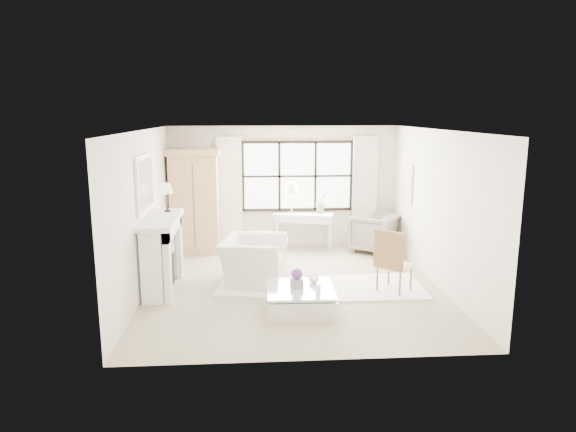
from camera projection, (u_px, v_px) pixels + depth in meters
name	position (u px, v px, depth m)	size (l,w,h in m)	color
floor	(294.00, 286.00, 8.97)	(5.50, 5.50, 0.00)	tan
ceiling	(294.00, 130.00, 8.44)	(5.50, 5.50, 0.00)	silver
wall_back	(284.00, 187.00, 11.39)	(5.00, 5.00, 0.00)	beige
wall_front	(313.00, 254.00, 6.01)	(5.00, 5.00, 0.00)	white
wall_left	(144.00, 212.00, 8.53)	(5.50, 5.50, 0.00)	beige
wall_right	(438.00, 209.00, 8.87)	(5.50, 5.50, 0.00)	silver
window_pane	(297.00, 176.00, 11.34)	(2.40, 0.02, 1.50)	white
window_frame	(297.00, 176.00, 11.33)	(2.50, 0.04, 1.50)	black
curtain_rod	(298.00, 137.00, 11.11)	(0.04, 0.04, 3.30)	#B7823F
curtain_left	(230.00, 194.00, 11.24)	(0.55, 0.10, 2.47)	silver
curtain_right	(365.00, 192.00, 11.44)	(0.55, 0.10, 2.47)	beige
fireplace	(160.00, 253.00, 8.69)	(0.58, 1.66, 1.26)	silver
mirror_frame	(144.00, 183.00, 8.44)	(0.05, 1.15, 0.95)	white
mirror_glass	(146.00, 183.00, 8.44)	(0.02, 1.00, 0.80)	silver
art_frame	(407.00, 184.00, 10.49)	(0.04, 0.62, 0.82)	silver
art_canvas	(406.00, 184.00, 10.49)	(0.01, 0.52, 0.72)	beige
mantel_lamp	(166.00, 190.00, 9.00)	(0.22, 0.22, 0.51)	black
armoire	(195.00, 200.00, 10.97)	(1.15, 0.74, 2.24)	tan
console_table	(303.00, 231.00, 11.39)	(1.37, 0.78, 0.80)	white
console_lamp	(291.00, 188.00, 11.18)	(0.28, 0.28, 0.69)	gold
orchid_plant	(321.00, 203.00, 11.28)	(0.26, 0.21, 0.47)	#54714B
side_table	(279.00, 248.00, 10.23)	(0.40, 0.40, 0.51)	silver
rug_left	(263.00, 286.00, 8.92)	(1.54, 1.08, 0.03)	white
rug_right	(370.00, 287.00, 8.87)	(1.79, 1.34, 0.03)	white
club_armchair	(253.00, 260.00, 9.15)	(1.22, 1.06, 0.79)	beige
wingback_chair	(374.00, 233.00, 11.15)	(0.89, 0.92, 0.83)	gray
french_chair	(394.00, 275.00, 8.61)	(0.68, 0.68, 1.08)	#96663F
coffee_table	(300.00, 301.00, 7.78)	(1.02, 1.02, 0.38)	silver
planter_box	(297.00, 283.00, 7.77)	(0.17, 0.17, 0.13)	slate
planter_flowers	(297.00, 274.00, 7.74)	(0.16, 0.16, 0.16)	#592C70
pillar_candle	(318.00, 288.00, 7.55)	(0.08, 0.08, 0.12)	white
coffee_vase	(314.00, 278.00, 7.97)	(0.16, 0.16, 0.16)	silver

